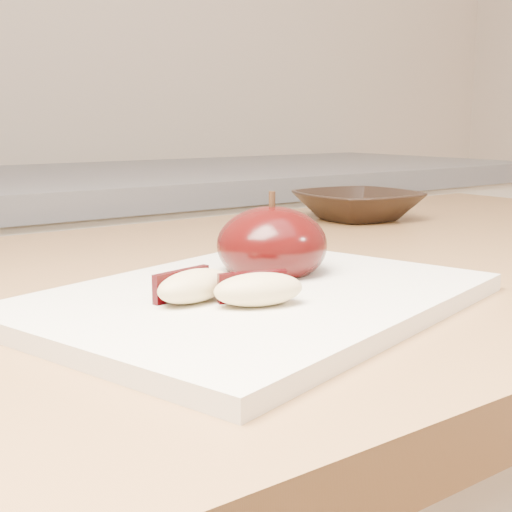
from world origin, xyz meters
TOP-DOWN VIEW (x-y plane):
  - cutting_board at (0.03, 0.39)m, footprint 0.38×0.32m
  - apple_half at (0.08, 0.43)m, footprint 0.10×0.10m
  - apple_wedge_a at (-0.02, 0.39)m, footprint 0.07×0.04m
  - apple_wedge_b at (0.01, 0.35)m, footprint 0.07×0.05m
  - bowl at (0.42, 0.68)m, footprint 0.17×0.17m

SIDE VIEW (x-z plane):
  - cutting_board at x=0.03m, z-range 0.90..0.91m
  - bowl at x=0.42m, z-range 0.90..0.94m
  - apple_wedge_a at x=-0.02m, z-range 0.91..0.93m
  - apple_wedge_b at x=0.01m, z-range 0.91..0.93m
  - apple_half at x=0.08m, z-range 0.90..0.97m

